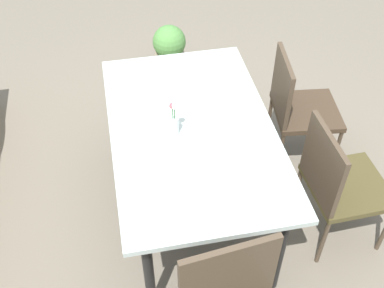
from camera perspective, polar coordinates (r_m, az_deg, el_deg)
ground_plane at (r=3.44m, az=-1.43°, el=-7.59°), size 12.00×12.00×0.00m
dining_table at (r=2.90m, az=-0.00°, el=0.97°), size 1.59×0.98×0.78m
chair_near_right at (r=3.50m, az=12.48°, el=4.62°), size 0.51×0.51×0.92m
chair_near_left at (r=3.04m, az=17.06°, el=-4.21°), size 0.48×0.48×0.93m
flower_vase at (r=2.76m, az=-2.16°, el=2.91°), size 0.06×0.06×0.23m
potted_plant at (r=4.46m, az=-2.70°, el=11.13°), size 0.30×0.30×0.51m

